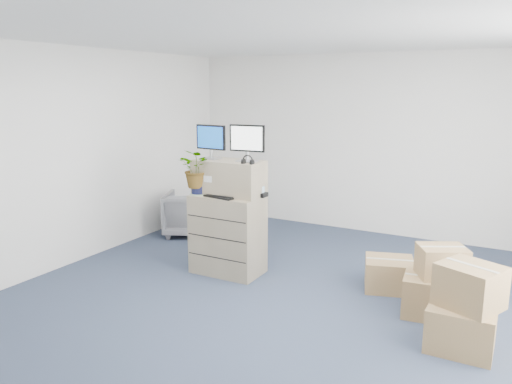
# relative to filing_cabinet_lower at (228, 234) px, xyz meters

# --- Properties ---
(ground) EXTENTS (7.00, 7.00, 0.00)m
(ground) POSITION_rel_filing_cabinet_lower_xyz_m (1.01, -0.88, -0.50)
(ground) COLOR #283349
(ground) RESTS_ON ground
(wall_back) EXTENTS (6.00, 0.02, 2.80)m
(wall_back) POSITION_rel_filing_cabinet_lower_xyz_m (1.01, 2.63, 0.90)
(wall_back) COLOR silver
(wall_back) RESTS_ON ground
(filing_cabinet_lower) EXTENTS (0.85, 0.52, 0.99)m
(filing_cabinet_lower) POSITION_rel_filing_cabinet_lower_xyz_m (0.00, 0.00, 0.00)
(filing_cabinet_lower) COLOR gray
(filing_cabinet_lower) RESTS_ON ground
(filing_cabinet_upper) EXTENTS (0.85, 0.43, 0.42)m
(filing_cabinet_upper) POSITION_rel_filing_cabinet_lower_xyz_m (0.00, 0.05, 0.71)
(filing_cabinet_upper) COLOR gray
(filing_cabinet_upper) RESTS_ON filing_cabinet_lower
(monitor_left) EXTENTS (0.42, 0.18, 0.42)m
(monitor_left) POSITION_rel_filing_cabinet_lower_xyz_m (-0.26, 0.05, 1.15)
(monitor_left) COLOR #99999E
(monitor_left) RESTS_ON filing_cabinet_upper
(monitor_right) EXTENTS (0.44, 0.19, 0.44)m
(monitor_right) POSITION_rel_filing_cabinet_lower_xyz_m (0.25, 0.05, 1.17)
(monitor_right) COLOR #99999E
(monitor_right) RESTS_ON filing_cabinet_upper
(headphones) EXTENTS (0.14, 0.02, 0.14)m
(headphones) POSITION_rel_filing_cabinet_lower_xyz_m (0.34, -0.10, 0.96)
(headphones) COLOR black
(headphones) RESTS_ON filing_cabinet_upper
(keyboard) EXTENTS (0.43, 0.23, 0.02)m
(keyboard) POSITION_rel_filing_cabinet_lower_xyz_m (-0.01, -0.15, 0.51)
(keyboard) COLOR black
(keyboard) RESTS_ON filing_cabinet_lower
(mouse) EXTENTS (0.10, 0.07, 0.03)m
(mouse) POSITION_rel_filing_cabinet_lower_xyz_m (0.36, -0.12, 0.51)
(mouse) COLOR silver
(mouse) RESTS_ON filing_cabinet_lower
(water_bottle) EXTENTS (0.08, 0.08, 0.27)m
(water_bottle) POSITION_rel_filing_cabinet_lower_xyz_m (0.13, 0.02, 0.63)
(water_bottle) COLOR #9CA0A5
(water_bottle) RESTS_ON filing_cabinet_lower
(phone_dock) EXTENTS (0.05, 0.05, 0.12)m
(phone_dock) POSITION_rel_filing_cabinet_lower_xyz_m (-0.06, 0.07, 0.54)
(phone_dock) COLOR silver
(phone_dock) RESTS_ON filing_cabinet_lower
(external_drive) EXTENTS (0.18, 0.14, 0.05)m
(external_drive) POSITION_rel_filing_cabinet_lower_xyz_m (0.38, 0.13, 0.52)
(external_drive) COLOR black
(external_drive) RESTS_ON filing_cabinet_lower
(tissue_box) EXTENTS (0.22, 0.14, 0.08)m
(tissue_box) POSITION_rel_filing_cabinet_lower_xyz_m (0.32, 0.12, 0.58)
(tissue_box) COLOR #45ACED
(tissue_box) RESTS_ON external_drive
(potted_plant) EXTENTS (0.50, 0.54, 0.45)m
(potted_plant) POSITION_rel_filing_cabinet_lower_xyz_m (-0.33, -0.14, 0.75)
(potted_plant) COLOR #93AC8A
(potted_plant) RESTS_ON filing_cabinet_lower
(office_chair) EXTENTS (0.94, 0.92, 0.75)m
(office_chair) POSITION_rel_filing_cabinet_lower_xyz_m (-1.39, 1.11, -0.12)
(office_chair) COLOR slate
(office_chair) RESTS_ON ground
(cardboard_boxes) EXTENTS (1.57, 1.63, 0.78)m
(cardboard_boxes) POSITION_rel_filing_cabinet_lower_xyz_m (2.50, -0.17, -0.18)
(cardboard_boxes) COLOR olive
(cardboard_boxes) RESTS_ON ground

